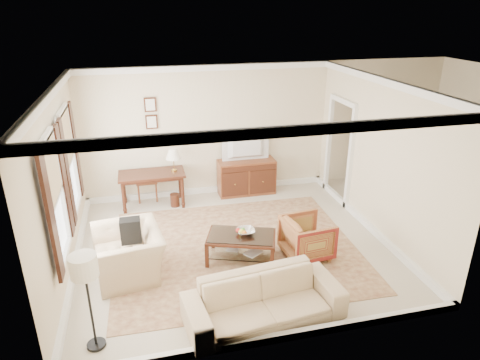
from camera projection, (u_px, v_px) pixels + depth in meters
name	position (u px, v px, depth m)	size (l,w,h in m)	color
room_shell	(232.00, 112.00, 6.83)	(5.51, 5.01, 2.91)	beige
annex_bedroom	(415.00, 182.00, 9.66)	(3.00, 2.70, 2.90)	beige
window_front	(55.00, 199.00, 5.96)	(0.12, 1.56, 1.80)	#CCB284
window_rear	(69.00, 161.00, 7.40)	(0.12, 1.56, 1.80)	#CCB284
doorway	(339.00, 152.00, 9.30)	(0.10, 1.12, 2.25)	white
rug	(236.00, 248.00, 7.67)	(4.23, 3.63, 0.01)	brown
writing_desk	(152.00, 178.00, 9.09)	(1.38, 0.69, 0.75)	#3C1C11
desk_chair	(146.00, 177.00, 9.42)	(0.45, 0.45, 1.05)	brown
desk_lamp	(174.00, 160.00, 9.05)	(0.32, 0.32, 0.50)	silver
framed_prints	(151.00, 113.00, 8.99)	(0.25, 0.04, 0.68)	#3C1C11
sideboard	(246.00, 177.00, 9.79)	(1.29, 0.50, 0.80)	brown
tv	(247.00, 139.00, 9.43)	(1.02, 0.59, 0.13)	black
coffee_table	(241.00, 241.00, 7.21)	(1.29, 1.01, 0.48)	#3C1C11
fruit_bowl	(246.00, 231.00, 7.19)	(0.42, 0.42, 0.10)	silver
book_a	(228.00, 246.00, 7.39)	(0.28, 0.04, 0.38)	brown
book_b	(249.00, 250.00, 7.27)	(0.28, 0.03, 0.38)	brown
striped_armchair	(307.00, 236.00, 7.31)	(0.76, 0.71, 0.78)	maroon
club_armchair	(128.00, 246.00, 6.78)	(1.17, 0.76, 1.03)	#CCB48A
backpack	(131.00, 229.00, 6.76)	(0.32, 0.22, 0.40)	black
sofa	(264.00, 294.00, 5.80)	(2.17, 0.63, 0.85)	#CCB48A
floor_lamp	(85.00, 273.00, 5.07)	(0.33, 0.33, 1.35)	black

